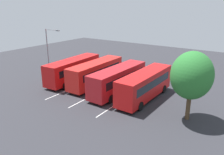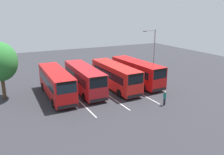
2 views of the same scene
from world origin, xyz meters
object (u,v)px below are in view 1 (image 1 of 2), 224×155
bus_far_left (145,84)px  bus_far_right (73,69)px  pedestrian (114,65)px  street_lamp (49,51)px  bus_center_left (118,79)px  bus_center_right (96,73)px  depot_tree (192,76)px

bus_far_left → bus_far_right: size_ratio=0.99×
pedestrian → street_lamp: street_lamp is taller
bus_center_left → bus_center_right: 4.43m
bus_far_left → bus_center_left: size_ratio=1.00×
pedestrian → street_lamp: size_ratio=0.22×
bus_far_left → street_lamp: street_lamp is taller
bus_far_left → bus_center_right: size_ratio=1.00×
pedestrian → bus_far_right: bearing=-11.6°
bus_far_left → depot_tree: size_ratio=1.45×
pedestrian → depot_tree: depot_tree is taller
depot_tree → street_lamp: bearing=87.6°
bus_far_right → depot_tree: 18.62m
bus_far_left → bus_far_right: (-0.09, 12.17, 0.00)m
bus_center_left → bus_far_left: bearing=-85.8°
bus_center_left → bus_far_right: (0.13, 8.32, 0.00)m
pedestrian → depot_tree: size_ratio=0.24×
street_lamp → bus_far_left: bearing=-4.5°
bus_center_right → bus_far_right: bearing=97.4°
bus_far_right → street_lamp: size_ratio=1.33×
pedestrian → street_lamp: (-9.88, 5.37, 3.52)m
bus_center_left → street_lamp: (-1.16, 12.09, 2.65)m
bus_far_right → street_lamp: (-1.29, 3.77, 2.65)m
street_lamp → pedestrian: bearing=52.0°
bus_center_left → bus_far_right: same height
street_lamp → depot_tree: street_lamp is taller
bus_center_left → depot_tree: size_ratio=1.45×
bus_center_left → street_lamp: bearing=96.5°
bus_far_left → pedestrian: bearing=51.9°
street_lamp → depot_tree: 22.06m
bus_center_left → bus_far_right: size_ratio=0.99×
bus_far_left → depot_tree: (-2.32, -6.10, 2.85)m
bus_center_left → depot_tree: (-2.10, -9.95, 2.85)m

